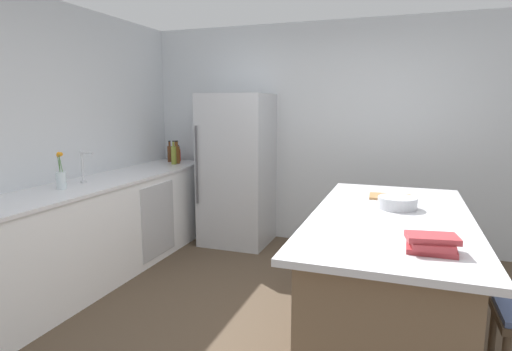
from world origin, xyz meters
TOP-DOWN VIEW (x-y plane):
  - ground_plane at (0.00, 0.00)m, footprint 7.20×7.20m
  - wall_rear at (0.00, 2.25)m, footprint 6.00×0.10m
  - wall_left at (-2.45, 0.00)m, footprint 0.10×6.00m
  - counter_run_left at (-2.07, 0.58)m, footprint 0.68×3.08m
  - kitchen_island at (0.60, 0.24)m, footprint 1.06×2.17m
  - refrigerator at (-1.21, 1.85)m, footprint 0.77×0.73m
  - sink_faucet at (-2.12, 0.34)m, footprint 0.15×0.05m
  - flower_vase at (-2.10, 0.04)m, footprint 0.08×0.08m
  - hot_sauce_bottle at (-2.09, 2.00)m, footprint 0.05×0.05m
  - syrup_bottle at (-2.15, 1.90)m, footprint 0.06×0.06m
  - whiskey_bottle at (-2.00, 1.81)m, footprint 0.08×0.08m
  - olive_oil_bottle at (-1.98, 1.72)m, footprint 0.06×0.06m
  - cookbook_stack at (0.82, -0.47)m, footprint 0.27×0.21m
  - mixing_bowl at (0.63, 0.44)m, footprint 0.28×0.28m
  - cutting_board at (0.57, 0.80)m, footprint 0.34×0.25m

SIDE VIEW (x-z plane):
  - ground_plane at x=0.00m, z-range 0.00..0.00m
  - kitchen_island at x=0.60m, z-range 0.01..0.91m
  - counter_run_left at x=-2.07m, z-range 0.00..0.94m
  - refrigerator at x=-1.21m, z-range 0.00..1.78m
  - cutting_board at x=0.57m, z-range 0.90..0.92m
  - mixing_bowl at x=0.63m, z-range 0.90..0.99m
  - cookbook_stack at x=0.82m, z-range 0.90..0.99m
  - hot_sauce_bottle at x=-2.09m, z-range 0.92..1.13m
  - flower_vase at x=-2.10m, z-range 0.88..1.20m
  - syrup_bottle at x=-2.15m, z-range 0.91..1.18m
  - whiskey_bottle at x=-2.00m, z-range 0.91..1.20m
  - olive_oil_bottle at x=-1.98m, z-range 0.91..1.20m
  - sink_faucet at x=-2.12m, z-range 0.95..1.25m
  - wall_rear at x=0.00m, z-range 0.00..2.60m
  - wall_left at x=-2.45m, z-range 0.00..2.60m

